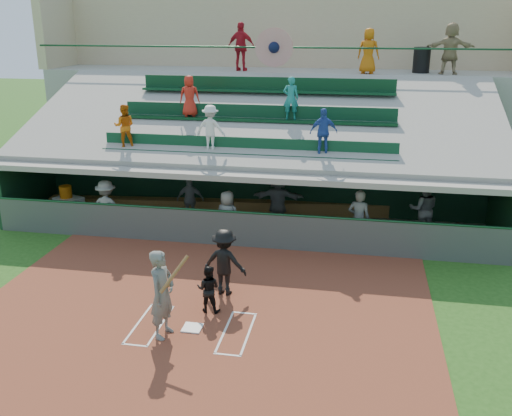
% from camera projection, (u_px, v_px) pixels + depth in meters
% --- Properties ---
extents(ground, '(100.00, 100.00, 0.00)m').
position_uv_depth(ground, '(192.00, 329.00, 12.94)').
color(ground, '#214C15').
rests_on(ground, ground).
extents(dirt_slab, '(11.00, 9.00, 0.02)m').
position_uv_depth(dirt_slab, '(198.00, 318.00, 13.40)').
color(dirt_slab, brown).
rests_on(dirt_slab, ground).
extents(home_plate, '(0.43, 0.43, 0.03)m').
position_uv_depth(home_plate, '(192.00, 328.00, 12.93)').
color(home_plate, silver).
rests_on(home_plate, dirt_slab).
extents(batters_box_chalk, '(2.65, 1.85, 0.01)m').
position_uv_depth(batters_box_chalk, '(192.00, 328.00, 12.93)').
color(batters_box_chalk, white).
rests_on(batters_box_chalk, dirt_slab).
extents(dugout_floor, '(16.00, 3.50, 0.04)m').
position_uv_depth(dugout_floor, '(249.00, 226.00, 19.23)').
color(dugout_floor, gray).
rests_on(dugout_floor, ground).
extents(concourse_slab, '(20.00, 3.00, 4.60)m').
position_uv_depth(concourse_slab, '(279.00, 124.00, 24.80)').
color(concourse_slab, gray).
rests_on(concourse_slab, ground).
extents(grandstand, '(20.40, 10.40, 7.80)m').
position_uv_depth(grandstand, '(267.00, 139.00, 22.02)').
color(grandstand, '#4B504B').
rests_on(grandstand, ground).
extents(batter_at_plate, '(0.94, 0.83, 2.02)m').
position_uv_depth(batter_at_plate, '(162.00, 294.00, 12.35)').
color(batter_at_plate, '#575A55').
rests_on(batter_at_plate, dirt_slab).
extents(catcher, '(0.57, 0.45, 1.17)m').
position_uv_depth(catcher, '(208.00, 289.00, 13.52)').
color(catcher, black).
rests_on(catcher, dirt_slab).
extents(home_umpire, '(1.19, 0.78, 1.73)m').
position_uv_depth(home_umpire, '(225.00, 262.00, 14.32)').
color(home_umpire, black).
rests_on(home_umpire, dirt_slab).
extents(dugout_bench, '(15.29, 2.12, 0.46)m').
position_uv_depth(dugout_bench, '(260.00, 207.00, 20.39)').
color(dugout_bench, olive).
rests_on(dugout_bench, dugout_floor).
extents(white_table, '(1.08, 0.96, 0.78)m').
position_uv_depth(white_table, '(69.00, 208.00, 19.77)').
color(white_table, silver).
rests_on(white_table, dugout_floor).
extents(water_cooler, '(0.41, 0.41, 0.41)m').
position_uv_depth(water_cooler, '(66.00, 192.00, 19.59)').
color(water_cooler, '#D4680C').
rests_on(water_cooler, white_table).
extents(dugout_player_a, '(1.20, 0.75, 1.79)m').
position_uv_depth(dugout_player_a, '(107.00, 208.00, 18.24)').
color(dugout_player_a, '#5F625D').
rests_on(dugout_player_a, dugout_floor).
extents(dugout_player_b, '(0.97, 0.52, 1.57)m').
position_uv_depth(dugout_player_b, '(190.00, 200.00, 19.41)').
color(dugout_player_b, '#61645F').
rests_on(dugout_player_b, dugout_floor).
extents(dugout_player_c, '(0.88, 0.67, 1.63)m').
position_uv_depth(dugout_player_c, '(227.00, 216.00, 17.69)').
color(dugout_player_c, '#5F615C').
rests_on(dugout_player_c, dugout_floor).
extents(dugout_player_d, '(1.72, 0.57, 1.85)m').
position_uv_depth(dugout_player_d, '(278.00, 199.00, 18.98)').
color(dugout_player_d, '#5D605A').
rests_on(dugout_player_d, dugout_floor).
extents(dugout_player_e, '(0.74, 0.56, 1.84)m').
position_uv_depth(dugout_player_e, '(359.00, 219.00, 17.11)').
color(dugout_player_e, '#555853').
rests_on(dugout_player_e, dugout_floor).
extents(dugout_player_f, '(0.91, 0.72, 1.86)m').
position_uv_depth(dugout_player_f, '(423.00, 209.00, 17.97)').
color(dugout_player_f, '#5B5E59').
rests_on(dugout_player_f, dugout_floor).
extents(trash_bin, '(0.67, 0.67, 1.00)m').
position_uv_depth(trash_bin, '(422.00, 60.00, 22.74)').
color(trash_bin, black).
rests_on(trash_bin, concourse_slab).
extents(concourse_staff_a, '(1.20, 0.62, 1.95)m').
position_uv_depth(concourse_staff_a, '(241.00, 47.00, 23.42)').
color(concourse_staff_a, '#B11421').
rests_on(concourse_staff_a, concourse_slab).
extents(concourse_staff_b, '(0.93, 0.68, 1.74)m').
position_uv_depth(concourse_staff_b, '(368.00, 51.00, 22.27)').
color(concourse_staff_b, '#C7610B').
rests_on(concourse_staff_b, concourse_slab).
extents(concourse_staff_c, '(1.86, 0.75, 1.95)m').
position_uv_depth(concourse_staff_c, '(450.00, 49.00, 22.00)').
color(concourse_staff_c, tan).
rests_on(concourse_staff_c, concourse_slab).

